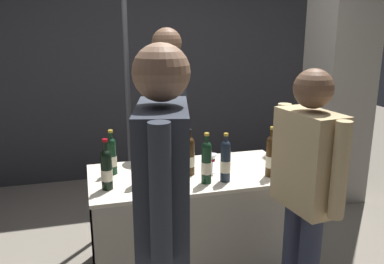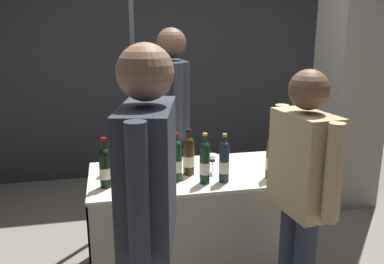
% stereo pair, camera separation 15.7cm
% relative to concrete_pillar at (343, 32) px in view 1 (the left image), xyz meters
% --- Properties ---
extents(back_partition, '(5.85, 0.12, 3.06)m').
position_rel_concrete_pillar_xyz_m(back_partition, '(-1.80, 1.25, -0.20)').
color(back_partition, '#2D2D33').
rests_on(back_partition, ground_plane).
extents(concrete_pillar, '(0.53, 0.53, 3.46)m').
position_rel_concrete_pillar_xyz_m(concrete_pillar, '(0.00, 0.00, 0.00)').
color(concrete_pillar, gray).
rests_on(concrete_pillar, ground_plane).
extents(tasting_table, '(1.45, 0.74, 0.77)m').
position_rel_concrete_pillar_xyz_m(tasting_table, '(-1.80, -0.91, -1.20)').
color(tasting_table, beige).
rests_on(tasting_table, ground_plane).
extents(featured_wine_bottle, '(0.08, 0.08, 0.33)m').
position_rel_concrete_pillar_xyz_m(featured_wine_bottle, '(-1.83, -0.94, -0.82)').
color(featured_wine_bottle, '#38230F').
rests_on(featured_wine_bottle, tasting_table).
extents(display_bottle_0, '(0.07, 0.07, 0.35)m').
position_rel_concrete_pillar_xyz_m(display_bottle_0, '(-1.30, -1.12, -0.81)').
color(display_bottle_0, '#38230F').
rests_on(display_bottle_0, tasting_table).
extents(display_bottle_1, '(0.08, 0.08, 0.35)m').
position_rel_concrete_pillar_xyz_m(display_bottle_1, '(-2.17, -1.01, -0.81)').
color(display_bottle_1, black).
rests_on(display_bottle_1, tasting_table).
extents(display_bottle_2, '(0.07, 0.07, 0.34)m').
position_rel_concrete_pillar_xyz_m(display_bottle_2, '(-1.76, -1.12, -0.81)').
color(display_bottle_2, black).
rests_on(display_bottle_2, tasting_table).
extents(display_bottle_3, '(0.08, 0.08, 0.33)m').
position_rel_concrete_pillar_xyz_m(display_bottle_3, '(-1.94, -1.04, -0.82)').
color(display_bottle_3, black).
rests_on(display_bottle_3, tasting_table).
extents(display_bottle_4, '(0.07, 0.07, 0.32)m').
position_rel_concrete_pillar_xyz_m(display_bottle_4, '(-2.35, -0.78, -0.82)').
color(display_bottle_4, black).
rests_on(display_bottle_4, tasting_table).
extents(display_bottle_5, '(0.08, 0.08, 0.31)m').
position_rel_concrete_pillar_xyz_m(display_bottle_5, '(-2.08, -0.68, -0.83)').
color(display_bottle_5, black).
rests_on(display_bottle_5, tasting_table).
extents(display_bottle_6, '(0.07, 0.07, 0.33)m').
position_rel_concrete_pillar_xyz_m(display_bottle_6, '(-1.63, -1.13, -0.82)').
color(display_bottle_6, '#192333').
rests_on(display_bottle_6, tasting_table).
extents(display_bottle_7, '(0.07, 0.07, 0.33)m').
position_rel_concrete_pillar_xyz_m(display_bottle_7, '(-2.41, -1.06, -0.82)').
color(display_bottle_7, black).
rests_on(display_bottle_7, tasting_table).
extents(wine_glass_near_vendor, '(0.07, 0.07, 0.14)m').
position_rel_concrete_pillar_xyz_m(wine_glass_near_vendor, '(-1.66, -0.95, -0.86)').
color(wine_glass_near_vendor, silver).
rests_on(wine_glass_near_vendor, tasting_table).
extents(vendor_presenter, '(0.24, 0.58, 1.78)m').
position_rel_concrete_pillar_xyz_m(vendor_presenter, '(-1.84, -0.29, -0.65)').
color(vendor_presenter, '#2D3347').
rests_on(vendor_presenter, ground_plane).
extents(taster_foreground_right, '(0.31, 0.64, 1.71)m').
position_rel_concrete_pillar_xyz_m(taster_foreground_right, '(-2.21, -1.93, -0.69)').
color(taster_foreground_right, black).
rests_on(taster_foreground_right, ground_plane).
extents(taster_foreground_left, '(0.26, 0.56, 1.56)m').
position_rel_concrete_pillar_xyz_m(taster_foreground_left, '(-1.34, -1.64, -0.80)').
color(taster_foreground_left, '#2D3347').
rests_on(taster_foreground_left, ground_plane).
extents(booth_signpost, '(0.56, 0.04, 2.28)m').
position_rel_concrete_pillar_xyz_m(booth_signpost, '(-2.13, 0.09, -0.34)').
color(booth_signpost, '#47474C').
rests_on(booth_signpost, ground_plane).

